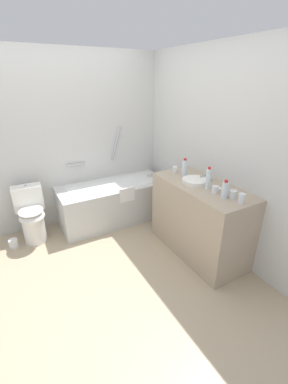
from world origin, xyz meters
name	(u,v)px	position (x,y,z in m)	size (l,w,h in m)	color
ground_plane	(101,274)	(0.00, 0.00, 0.00)	(3.98, 3.98, 0.00)	tan
wall_back_tiled	(59,143)	(0.00, 1.43, 1.18)	(3.38, 0.10, 2.36)	silver
wall_right_mirror	(217,152)	(1.54, 0.00, 1.18)	(0.10, 3.16, 2.36)	silver
bathtub	(114,201)	(0.61, 1.05, 0.31)	(1.59, 0.66, 1.34)	silver
toilet	(32,215)	(-0.53, 1.06, 0.36)	(0.37, 0.51, 0.74)	white
vanity_counter	(199,219)	(1.21, -0.17, 0.44)	(0.56, 1.25, 0.89)	tan
sink_basin	(195,181)	(1.18, -0.07, 0.91)	(0.30, 0.30, 0.04)	white
sink_faucet	(207,177)	(1.35, -0.07, 0.92)	(0.13, 0.15, 0.07)	#A0A0A5
water_bottle_0	(185,168)	(1.22, 0.18, 0.99)	(0.07, 0.07, 0.22)	silver
water_bottle_1	(208,179)	(1.19, -0.27, 1.00)	(0.06, 0.06, 0.24)	silver
water_bottle_2	(225,190)	(1.17, -0.53, 0.97)	(0.07, 0.07, 0.19)	silver
drinking_glass_0	(175,170)	(1.18, 0.33, 0.93)	(0.06, 0.06, 0.08)	white
drinking_glass_1	(242,198)	(1.22, -0.70, 0.94)	(0.06, 0.06, 0.10)	white
drinking_glass_2	(215,190)	(1.17, -0.40, 0.93)	(0.07, 0.07, 0.08)	white
drinking_glass_3	(233,194)	(1.24, -0.58, 0.93)	(0.07, 0.07, 0.08)	white
soap_dish	(217,189)	(1.25, -0.35, 0.90)	(0.09, 0.06, 0.02)	white
toilet_paper_roll	(13,243)	(-0.81, 1.02, 0.05)	(0.11, 0.11, 0.11)	white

